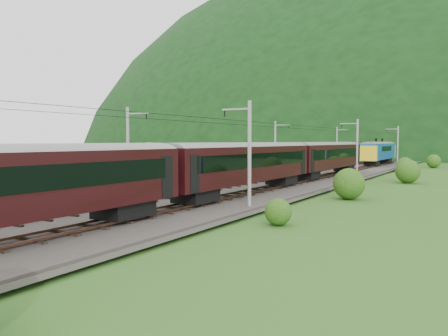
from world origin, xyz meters
The scene contains 15 objects.
ground centered at (0.00, 0.00, 0.00)m, with size 600.00×600.00×0.00m, color #315A1C.
railbed centered at (0.00, 10.00, 0.15)m, with size 14.00×220.00×0.30m, color #38332D.
track_left centered at (-2.40, 10.00, 0.37)m, with size 2.40×220.00×0.27m.
track_right centered at (2.40, 10.00, 0.37)m, with size 2.40×220.00×0.27m.
catenary_left centered at (-6.12, 32.00, 4.50)m, with size 2.54×192.28×8.00m.
catenary_right centered at (6.12, 32.00, 4.50)m, with size 2.54×192.28×8.00m.
overhead_wires centered at (0.00, 10.00, 7.10)m, with size 4.83×198.00×0.03m.
mountain_main centered at (0.00, 260.00, 0.00)m, with size 504.00×360.00×244.00m, color black.
mountain_ridge centered at (-120.00, 300.00, 0.00)m, with size 336.00×280.00×132.00m, color black.
train centered at (2.40, -5.81, 3.76)m, with size 3.20×152.83×5.58m.
hazard_post_near centered at (-0.05, 23.13, 1.16)m, with size 0.18×0.18×1.71m, color red.
hazard_post_far centered at (0.44, 55.76, 1.10)m, with size 0.17×0.17×1.61m, color red.
signal centered at (-4.06, 55.25, 1.66)m, with size 0.26×0.26×2.31m.
vegetation_left centered at (-12.85, 23.28, 1.98)m, with size 12.24×145.44×5.14m.
vegetation_right centered at (11.55, 11.73, 1.26)m, with size 6.33×105.28×2.81m.
Camera 1 is at (21.61, -29.28, 5.25)m, focal length 35.00 mm.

